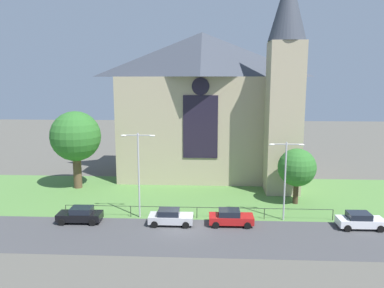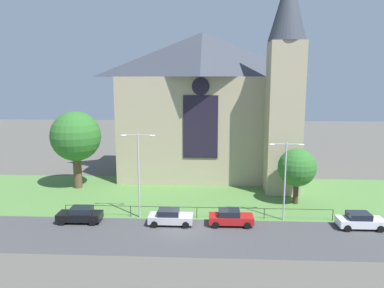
% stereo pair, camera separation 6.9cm
% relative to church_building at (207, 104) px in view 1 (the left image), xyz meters
% --- Properties ---
extents(ground, '(160.00, 160.00, 0.00)m').
position_rel_church_building_xyz_m(ground, '(-2.06, -9.35, -10.27)').
color(ground, '#56544C').
extents(road_asphalt, '(120.00, 8.00, 0.01)m').
position_rel_church_building_xyz_m(road_asphalt, '(-2.06, -21.35, -10.27)').
color(road_asphalt, '#424244').
rests_on(road_asphalt, ground).
extents(grass_verge, '(120.00, 20.00, 0.01)m').
position_rel_church_building_xyz_m(grass_verge, '(-2.06, -11.35, -10.27)').
color(grass_verge, '#517F3D').
rests_on(grass_verge, ground).
extents(church_building, '(23.20, 16.20, 26.00)m').
position_rel_church_building_xyz_m(church_building, '(0.00, 0.00, 0.00)').
color(church_building, tan).
rests_on(church_building, ground).
extents(iron_railing, '(26.81, 0.07, 1.13)m').
position_rel_church_building_xyz_m(iron_railing, '(-0.77, -16.85, -9.31)').
color(iron_railing, black).
rests_on(iron_railing, ground).
extents(tree_right_near, '(4.18, 4.18, 6.23)m').
position_rel_church_building_xyz_m(tree_right_near, '(10.04, -11.89, -6.17)').
color(tree_right_near, '#423021').
rests_on(tree_right_near, ground).
extents(tree_left_far, '(6.25, 6.25, 9.79)m').
position_rel_church_building_xyz_m(tree_left_far, '(-16.35, -7.02, -3.70)').
color(tree_left_far, brown).
rests_on(tree_left_far, ground).
extents(streetlamp_near, '(3.37, 0.26, 8.56)m').
position_rel_church_building_xyz_m(streetlamp_near, '(-6.52, -16.95, -4.86)').
color(streetlamp_near, '#B2B2B7').
rests_on(streetlamp_near, ground).
extents(streetlamp_far, '(3.37, 0.26, 7.80)m').
position_rel_church_building_xyz_m(streetlamp_far, '(7.77, -16.95, -5.27)').
color(streetlamp_far, '#B2B2B7').
rests_on(streetlamp_far, ground).
extents(parked_car_black, '(4.24, 2.11, 1.51)m').
position_rel_church_building_xyz_m(parked_car_black, '(-12.04, -18.55, -9.53)').
color(parked_car_black, black).
rests_on(parked_car_black, ground).
extents(parked_car_silver, '(4.21, 2.04, 1.51)m').
position_rel_church_building_xyz_m(parked_car_silver, '(-3.23, -18.69, -9.53)').
color(parked_car_silver, '#B7B7BC').
rests_on(parked_car_silver, ground).
extents(parked_car_red, '(4.22, 2.06, 1.51)m').
position_rel_church_building_xyz_m(parked_car_red, '(2.50, -18.53, -9.53)').
color(parked_car_red, '#B21919').
rests_on(parked_car_red, ground).
extents(parked_car_white, '(4.21, 2.05, 1.51)m').
position_rel_church_building_xyz_m(parked_car_white, '(14.50, -18.70, -9.53)').
color(parked_car_white, silver).
rests_on(parked_car_white, ground).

